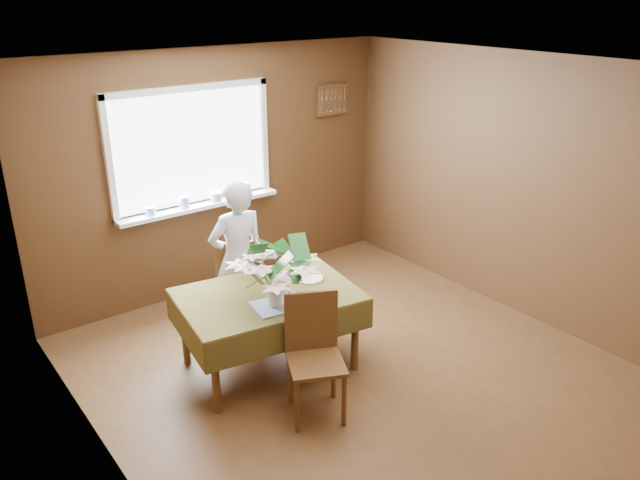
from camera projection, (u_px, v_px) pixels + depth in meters
floor at (360, 376)px, 5.22m from camera, size 4.50×4.50×0.00m
ceiling at (369, 69)px, 4.28m from camera, size 4.50×4.50×0.00m
wall_back at (220, 172)px, 6.40m from camera, size 4.00×0.00×4.00m
wall_left at (105, 315)px, 3.62m from camera, size 0.00×4.50×4.50m
wall_right at (524, 189)px, 5.87m from camera, size 0.00×4.50×4.50m
window_assembly at (195, 168)px, 6.16m from camera, size 1.72×0.20×1.22m
spoon_rack at (332, 100)px, 6.97m from camera, size 0.44×0.05×0.33m
dining_table at (268, 302)px, 5.13m from camera, size 1.57×1.19×0.70m
chair_far at (236, 277)px, 5.85m from camera, size 0.51×0.51×0.89m
chair_near at (314, 350)px, 4.64m from camera, size 0.54×0.54×0.95m
seated_woman at (238, 259)px, 5.61m from camera, size 0.57×0.40×1.49m
flower_bouquet at (275, 267)px, 4.79m from camera, size 0.59×0.59×0.51m
side_plate at (309, 278)px, 5.35m from camera, size 0.31×0.31×0.01m
table_knife at (293, 298)px, 5.00m from camera, size 0.09×0.23×0.00m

